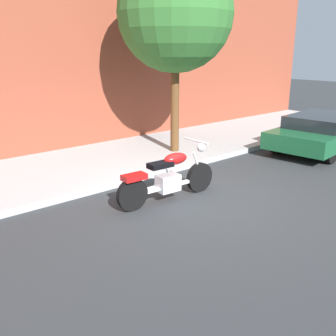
% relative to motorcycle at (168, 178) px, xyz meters
% --- Properties ---
extents(ground_plane, '(60.00, 60.00, 0.00)m').
position_rel_motorcycle_xyz_m(ground_plane, '(0.56, -0.34, -0.46)').
color(ground_plane, '#303335').
extents(sidewalk, '(21.45, 3.34, 0.14)m').
position_rel_motorcycle_xyz_m(sidewalk, '(0.56, 2.89, -0.39)').
color(sidewalk, '#AFAFAF').
rests_on(sidewalk, ground).
extents(building_facade, '(21.45, 0.50, 7.91)m').
position_rel_motorcycle_xyz_m(building_facade, '(0.56, 4.80, 3.50)').
color(building_facade, brown).
rests_on(building_facade, ground).
extents(motorcycle, '(2.23, 0.70, 1.11)m').
position_rel_motorcycle_xyz_m(motorcycle, '(0.00, 0.00, 0.00)').
color(motorcycle, black).
rests_on(motorcycle, ground).
extents(parked_car_green, '(4.16, 2.14, 1.03)m').
position_rel_motorcycle_xyz_m(parked_car_green, '(5.99, 0.07, 0.10)').
color(parked_car_green, black).
rests_on(parked_car_green, ground).
extents(street_tree, '(2.92, 2.92, 5.13)m').
position_rel_motorcycle_xyz_m(street_tree, '(2.29, 2.37, 3.20)').
color(street_tree, brown).
rests_on(street_tree, ground).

